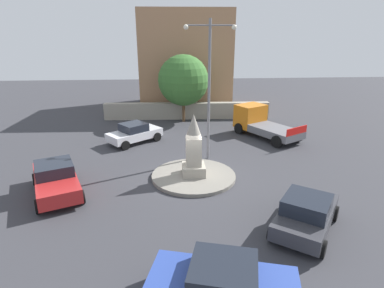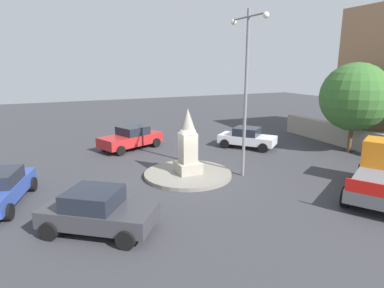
{
  "view_description": "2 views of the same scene",
  "coord_description": "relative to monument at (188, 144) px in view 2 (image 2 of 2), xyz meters",
  "views": [
    {
      "loc": [
        1.28,
        15.45,
        7.38
      ],
      "look_at": [
        0.05,
        -0.44,
        1.78
      ],
      "focal_mm": 29.27,
      "sensor_mm": 36.0,
      "label": 1
    },
    {
      "loc": [
        -14.76,
        6.48,
        5.66
      ],
      "look_at": [
        0.34,
        -0.39,
        1.6
      ],
      "focal_mm": 30.4,
      "sensor_mm": 36.0,
      "label": 2
    }
  ],
  "objects": [
    {
      "name": "ground_plane",
      "position": [
        0.0,
        0.0,
        -1.7
      ],
      "size": [
        80.0,
        80.0,
        0.0
      ],
      "primitive_type": "plane",
      "color": "#38383D"
    },
    {
      "name": "traffic_island",
      "position": [
        0.0,
        0.0,
        -1.6
      ],
      "size": [
        4.55,
        4.55,
        0.19
      ],
      "primitive_type": "cylinder",
      "color": "gray",
      "rests_on": "ground"
    },
    {
      "name": "monument",
      "position": [
        0.0,
        0.0,
        0.0
      ],
      "size": [
        1.21,
        1.21,
        3.36
      ],
      "color": "#9E9687",
      "rests_on": "traffic_island"
    },
    {
      "name": "streetlamp",
      "position": [
        -1.12,
        -2.65,
        3.24
      ],
      "size": [
        2.93,
        0.28,
        8.21
      ],
      "color": "slate",
      "rests_on": "ground"
    },
    {
      "name": "car_red_waiting",
      "position": [
        6.81,
        1.27,
        -0.92
      ],
      "size": [
        3.37,
        4.68,
        1.55
      ],
      "color": "#B22323",
      "rests_on": "ground"
    },
    {
      "name": "car_white_passing",
      "position": [
        3.74,
        -6.16,
        -0.97
      ],
      "size": [
        4.04,
        3.73,
        1.43
      ],
      "color": "silver",
      "rests_on": "ground"
    },
    {
      "name": "car_dark_grey_approaching",
      "position": [
        -4.0,
        5.17,
        -0.93
      ],
      "size": [
        3.74,
        4.18,
        1.51
      ],
      "color": "#38383D",
      "rests_on": "ground"
    },
    {
      "name": "stone_boundary_wall",
      "position": [
        -0.44,
        -12.65,
        -0.96
      ],
      "size": [
        15.06,
        1.22,
        1.48
      ],
      "primitive_type": "cube",
      "rotation": [
        0.0,
        0.0,
        6.25
      ],
      "color": "#9E9687",
      "rests_on": "ground"
    },
    {
      "name": "tree_near_wall",
      "position": [
        -0.07,
        -11.67,
        1.95
      ],
      "size": [
        4.35,
        4.35,
        5.83
      ],
      "color": "brown",
      "rests_on": "ground"
    }
  ]
}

